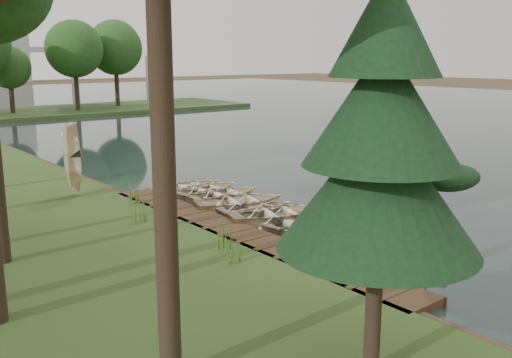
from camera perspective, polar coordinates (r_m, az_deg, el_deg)
ground at (r=21.52m, az=1.49°, el=-5.19°), size 300.00×300.00×0.00m
water at (r=56.46m, az=11.67°, el=5.39°), size 130.00×200.00×0.05m
boardwalk at (r=20.52m, az=-1.94°, el=-5.63°), size 1.60×16.00×0.30m
peninsula at (r=69.29m, az=-20.91°, el=6.22°), size 50.00×14.00×0.45m
far_trees at (r=68.06m, az=-24.02°, el=11.13°), size 45.60×5.60×8.80m
building_a at (r=161.58m, az=-23.86°, el=12.05°), size 10.00×8.00×18.00m
rowboat_0 at (r=18.68m, az=15.20°, el=-6.94°), size 4.56×4.03×0.78m
rowboat_1 at (r=19.18m, az=12.41°, el=-6.23°), size 4.16×3.11×0.82m
rowboat_2 at (r=20.07m, az=8.94°, el=-5.39°), size 4.05×3.30×0.74m
rowboat_3 at (r=21.12m, az=6.50°, el=-4.59°), size 3.07×2.25×0.62m
rowboat_4 at (r=21.86m, az=3.86°, el=-3.95°), size 3.33×2.62×0.62m
rowboat_5 at (r=22.53m, az=2.07°, el=-3.20°), size 4.53×3.79×0.80m
rowboat_6 at (r=23.44m, az=0.06°, el=-2.73°), size 3.72×2.97×0.69m
rowboat_7 at (r=24.34m, az=-1.58°, el=-2.03°), size 4.52×3.77×0.81m
rowboat_8 at (r=25.78m, az=-3.18°, el=-1.31°), size 3.73×2.76×0.75m
rowboat_9 at (r=26.76m, az=-4.96°, el=-0.85°), size 3.74×2.83×0.73m
rowboat_10 at (r=27.51m, az=-6.51°, el=-0.57°), size 3.58×2.74×0.69m
stored_rowboat at (r=26.97m, az=-17.49°, el=-0.79°), size 3.50×2.68×0.67m
pine_tree at (r=10.58m, az=12.41°, el=3.64°), size 3.80×3.80×7.65m
reeds_0 at (r=17.41m, az=-2.65°, el=-6.90°), size 0.60×0.60×0.87m
reeds_1 at (r=18.43m, az=-3.04°, el=-5.49°), size 0.60×0.60×1.06m
reeds_2 at (r=21.88m, az=-11.69°, el=-3.10°), size 0.60×0.60×0.91m
reeds_3 at (r=24.62m, az=-11.98°, el=-1.27°), size 0.60×0.60×1.03m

